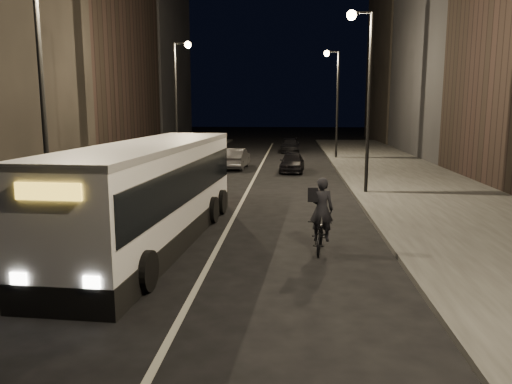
% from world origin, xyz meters
% --- Properties ---
extents(ground, '(180.00, 180.00, 0.00)m').
position_xyz_m(ground, '(0.00, 0.00, 0.00)').
color(ground, black).
rests_on(ground, ground).
extents(sidewalk_right, '(7.00, 70.00, 0.16)m').
position_xyz_m(sidewalk_right, '(8.50, 14.00, 0.08)').
color(sidewalk_right, '#31312F').
rests_on(sidewalk_right, ground).
extents(sidewalk_left, '(7.00, 70.00, 0.16)m').
position_xyz_m(sidewalk_left, '(-8.50, 14.00, 0.08)').
color(sidewalk_left, '#31312F').
rests_on(sidewalk_left, ground).
extents(building_row_right, '(8.00, 61.00, 21.00)m').
position_xyz_m(building_row_right, '(16.00, 27.50, 10.50)').
color(building_row_right, black).
rests_on(building_row_right, ground).
extents(building_row_left, '(8.00, 61.00, 22.00)m').
position_xyz_m(building_row_left, '(-16.00, 28.50, 11.00)').
color(building_row_left, black).
rests_on(building_row_left, ground).
extents(streetlight_right_mid, '(1.20, 0.44, 8.12)m').
position_xyz_m(streetlight_right_mid, '(5.33, 12.00, 5.36)').
color(streetlight_right_mid, black).
rests_on(streetlight_right_mid, sidewalk_right).
extents(streetlight_right_far, '(1.20, 0.44, 8.12)m').
position_xyz_m(streetlight_right_far, '(5.33, 28.00, 5.36)').
color(streetlight_right_far, black).
rests_on(streetlight_right_far, sidewalk_right).
extents(streetlight_left_near, '(1.20, 0.44, 8.12)m').
position_xyz_m(streetlight_left_near, '(-5.33, 4.00, 5.36)').
color(streetlight_left_near, black).
rests_on(streetlight_left_near, sidewalk_left).
extents(streetlight_left_far, '(1.20, 0.44, 8.12)m').
position_xyz_m(streetlight_left_far, '(-5.33, 22.00, 5.36)').
color(streetlight_left_far, black).
rests_on(streetlight_left_far, sidewalk_left).
extents(city_bus, '(3.20, 11.36, 3.03)m').
position_xyz_m(city_bus, '(-2.01, 3.21, 1.65)').
color(city_bus, white).
rests_on(city_bus, ground).
extents(cyclist_on_bicycle, '(0.86, 1.93, 2.16)m').
position_xyz_m(cyclist_on_bicycle, '(2.98, 2.59, 0.72)').
color(cyclist_on_bicycle, black).
rests_on(cyclist_on_bicycle, ground).
extents(car_near, '(1.67, 3.71, 1.24)m').
position_xyz_m(car_near, '(2.17, 20.13, 0.62)').
color(car_near, black).
rests_on(car_near, ground).
extents(car_mid, '(1.66, 4.19, 1.36)m').
position_xyz_m(car_mid, '(-1.59, 21.59, 0.68)').
color(car_mid, '#363638').
rests_on(car_mid, ground).
extents(car_far, '(1.71, 4.16, 1.20)m').
position_xyz_m(car_far, '(2.00, 33.93, 0.60)').
color(car_far, black).
rests_on(car_far, ground).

